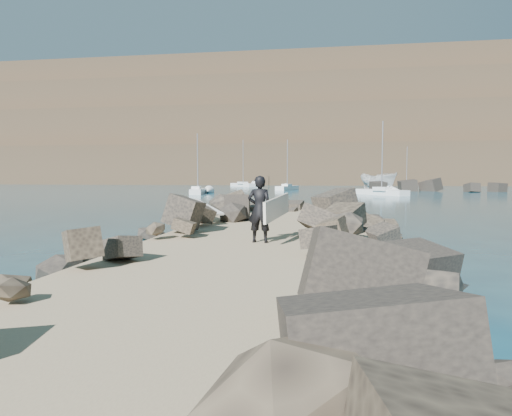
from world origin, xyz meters
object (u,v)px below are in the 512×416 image
object	(u,v)px
surfboard_resting	(204,210)
surfer_with_board	(262,209)
boat_imported	(379,181)
sailboat_e	(243,185)

from	to	relation	value
surfboard_resting	surfer_with_board	xyz separation A→B (m)	(2.99, -5.06, 0.44)
boat_imported	surfer_with_board	xyz separation A→B (m)	(-9.57, -63.08, 0.10)
surfboard_resting	sailboat_e	xyz separation A→B (m)	(-12.70, 75.53, -0.69)
surfboard_resting	boat_imported	distance (m)	59.37
surfboard_resting	boat_imported	bearing A→B (deg)	33.30
surfboard_resting	boat_imported	xyz separation A→B (m)	(12.56, 58.02, 0.34)
boat_imported	surfboard_resting	bearing A→B (deg)	-144.38
surfboard_resting	sailboat_e	size ratio (longest dim) A/B	0.22
boat_imported	surfer_with_board	distance (m)	63.80
surfer_with_board	sailboat_e	world-z (taller)	sailboat_e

